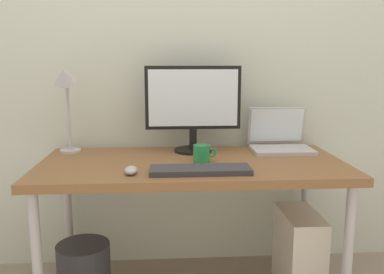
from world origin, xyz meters
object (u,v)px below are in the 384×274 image
(desk, at_px, (192,173))
(laptop, at_px, (279,139))
(coffee_mug, at_px, (202,154))
(desk_lamp, at_px, (66,89))
(wastebasket, at_px, (84,273))
(mouse, at_px, (131,170))
(monitor, at_px, (193,104))
(keyboard, at_px, (200,170))
(computer_tower, at_px, (299,252))

(desk, distance_m, laptop, 0.56)
(desk, relative_size, coffee_mug, 12.90)
(desk_lamp, height_order, wastebasket, desk_lamp)
(mouse, distance_m, wastebasket, 0.65)
(monitor, relative_size, laptop, 1.57)
(keyboard, bearing_deg, desk, 96.06)
(desk, height_order, computer_tower, desk)
(coffee_mug, bearing_deg, monitor, 96.12)
(desk, height_order, laptop, laptop)
(desk, distance_m, keyboard, 0.22)
(desk_lamp, height_order, mouse, desk_lamp)
(mouse, xyz_separation_m, coffee_mug, (0.32, 0.19, 0.03))
(laptop, distance_m, desk_lamp, 1.16)
(keyboard, bearing_deg, mouse, -179.34)
(mouse, relative_size, wastebasket, 0.30)
(desk, bearing_deg, coffee_mug, -24.56)
(desk, xyz_separation_m, monitor, (0.02, 0.22, 0.32))
(desk_lamp, bearing_deg, mouse, -50.26)
(desk, height_order, mouse, mouse)
(monitor, distance_m, mouse, 0.58)
(keyboard, height_order, coffee_mug, coffee_mug)
(mouse, bearing_deg, desk, 37.40)
(desk_lamp, distance_m, mouse, 0.64)
(monitor, xyz_separation_m, laptop, (0.48, 0.02, -0.20))
(desk, height_order, coffee_mug, coffee_mug)
(monitor, bearing_deg, coffee_mug, -83.88)
(coffee_mug, relative_size, computer_tower, 0.27)
(desk, distance_m, computer_tower, 0.70)
(desk_lamp, bearing_deg, keyboard, -32.97)
(coffee_mug, height_order, wastebasket, coffee_mug)
(desk_lamp, bearing_deg, desk, -18.90)
(laptop, bearing_deg, desk, -154.85)
(laptop, bearing_deg, wastebasket, -165.89)
(laptop, xyz_separation_m, wastebasket, (-1.03, -0.26, -0.61))
(coffee_mug, bearing_deg, desk_lamp, 160.71)
(monitor, height_order, coffee_mug, monitor)
(monitor, bearing_deg, mouse, -124.77)
(laptop, relative_size, computer_tower, 0.76)
(mouse, relative_size, coffee_mug, 0.79)
(computer_tower, bearing_deg, laptop, 104.97)
(keyboard, bearing_deg, laptop, 43.02)
(laptop, bearing_deg, coffee_mug, -150.61)
(keyboard, relative_size, mouse, 4.89)
(coffee_mug, bearing_deg, mouse, -149.35)
(desk_lamp, relative_size, keyboard, 1.07)
(desk, height_order, desk_lamp, desk_lamp)
(desk, bearing_deg, desk_lamp, 161.10)
(monitor, height_order, laptop, monitor)
(monitor, bearing_deg, computer_tower, -21.29)
(laptop, bearing_deg, keyboard, -136.98)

